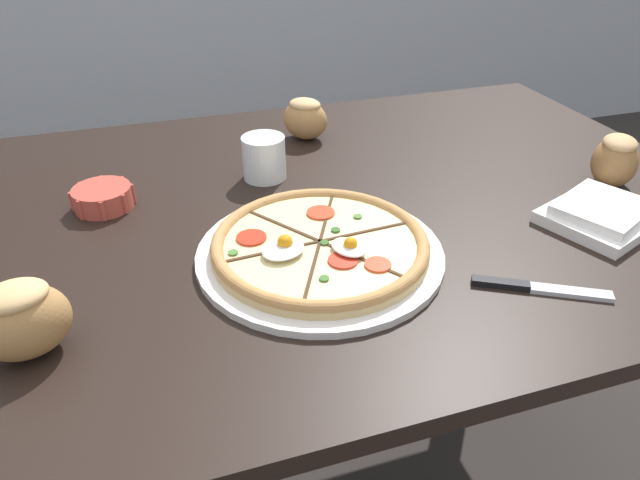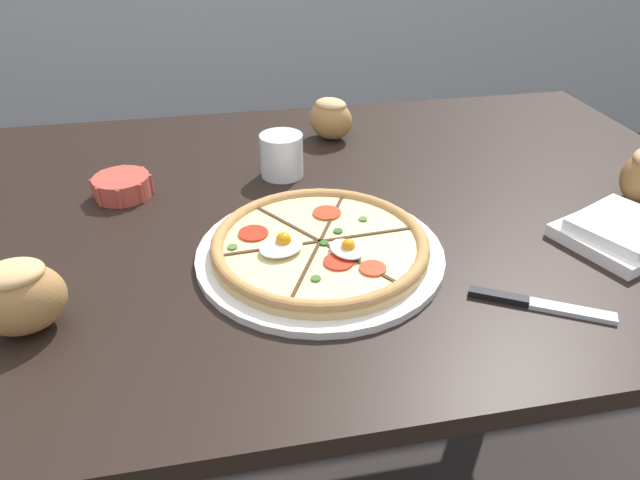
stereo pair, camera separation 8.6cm
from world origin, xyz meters
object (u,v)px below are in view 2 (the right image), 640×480
bread_piece_far (331,118)px  ramekin_bowl (122,186)px  napkin_folded (622,232)px  knife_spare (539,304)px  pizza (320,247)px  water_glass (282,158)px  bread_piece_mid (19,296)px  dining_table (311,245)px

bread_piece_far → ramekin_bowl: bearing=-155.5°
napkin_folded → bread_piece_far: 0.62m
napkin_folded → knife_spare: 0.25m
pizza → water_glass: size_ratio=4.55×
ramekin_bowl → bread_piece_mid: bearing=-103.3°
napkin_folded → knife_spare: size_ratio=1.25×
dining_table → napkin_folded: bearing=-24.5°
pizza → bread_piece_mid: bearing=-167.2°
pizza → dining_table: bearing=84.6°
bread_piece_mid → water_glass: size_ratio=1.53×
pizza → bread_piece_far: bearing=76.2°
dining_table → pizza: size_ratio=4.19×
ramekin_bowl → napkin_folded: (0.79, -0.31, -0.00)m
ramekin_bowl → knife_spare: size_ratio=0.62×
napkin_folded → bread_piece_mid: bearing=-177.0°
bread_piece_mid → water_glass: bread_piece_mid is taller
dining_table → water_glass: water_glass is taller
water_glass → pizza: bearing=-86.6°
dining_table → bread_piece_far: bread_piece_far is taller
ramekin_bowl → napkin_folded: size_ratio=0.49×
bread_piece_far → knife_spare: size_ratio=0.71×
ramekin_bowl → knife_spare: (0.58, -0.44, -0.02)m
bread_piece_mid → dining_table: bearing=31.8°
bread_piece_far → knife_spare: (0.15, -0.63, -0.04)m
dining_table → bread_piece_mid: bread_piece_mid is taller
bread_piece_mid → ramekin_bowl: bearing=76.7°
napkin_folded → pizza: bearing=174.6°
napkin_folded → knife_spare: bearing=-148.6°
napkin_folded → knife_spare: (-0.21, -0.13, -0.01)m
ramekin_bowl → knife_spare: ramekin_bowl is taller
napkin_folded → bread_piece_mid: 0.88m
ramekin_bowl → bread_piece_mid: bread_piece_mid is taller
ramekin_bowl → bread_piece_mid: (-0.08, -0.35, 0.03)m
pizza → bread_piece_mid: 0.41m
pizza → bread_piece_mid: bread_piece_mid is taller
dining_table → knife_spare: size_ratio=9.00×
ramekin_bowl → bread_piece_mid: 0.37m
pizza → napkin_folded: size_ratio=1.72×
pizza → water_glass: bearing=93.4°
bread_piece_mid → bread_piece_far: bread_piece_mid is taller
dining_table → pizza: (-0.02, -0.17, 0.10)m
dining_table → water_glass: (-0.03, 0.13, 0.12)m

